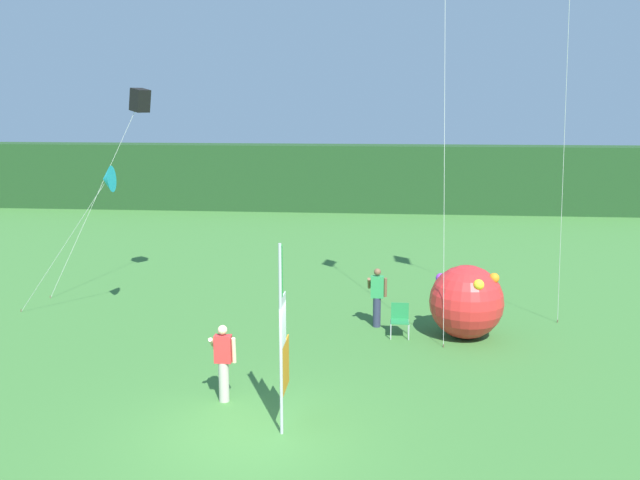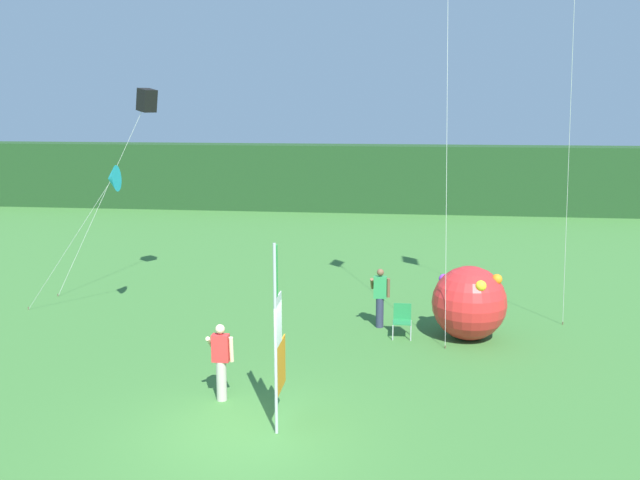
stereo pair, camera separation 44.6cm
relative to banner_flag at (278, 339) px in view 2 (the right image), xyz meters
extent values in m
plane|color=#3D7533|center=(-0.57, -0.40, -1.79)|extent=(120.00, 120.00, 0.00)
cube|color=#1E421E|center=(-0.57, 28.67, 0.12)|extent=(80.00, 2.40, 3.83)
cylinder|color=#B7B7BC|center=(0.00, -0.29, 0.08)|extent=(0.06, 0.06, 3.74)
cube|color=orange|center=(0.00, 0.22, -0.62)|extent=(0.02, 0.97, 1.00)
cube|color=white|center=(0.00, 0.04, 0.38)|extent=(0.02, 0.60, 1.00)
cube|color=green|center=(0.00, -0.15, 1.38)|extent=(0.02, 0.23, 1.00)
cylinder|color=#2D334C|center=(1.69, 6.56, -1.37)|extent=(0.22, 0.22, 0.86)
cube|color=#2D8E4C|center=(1.69, 6.56, -0.63)|extent=(0.36, 0.20, 0.62)
sphere|color=brown|center=(1.69, 6.56, -0.19)|extent=(0.20, 0.20, 0.20)
cylinder|color=brown|center=(1.46, 6.62, -0.54)|extent=(0.09, 0.48, 0.42)
cylinder|color=brown|center=(1.92, 6.57, -0.64)|extent=(0.09, 0.14, 0.56)
cylinder|color=#B7B2A3|center=(-1.45, 1.09, -1.36)|extent=(0.22, 0.22, 0.87)
cube|color=red|center=(-1.45, 1.09, -0.62)|extent=(0.36, 0.20, 0.60)
sphere|color=beige|center=(-1.45, 1.09, -0.20)|extent=(0.20, 0.20, 0.20)
cylinder|color=beige|center=(-1.68, 1.16, -0.55)|extent=(0.09, 0.48, 0.42)
cylinder|color=beige|center=(-1.22, 1.10, -0.65)|extent=(0.09, 0.14, 0.56)
sphere|color=red|center=(4.10, 5.85, -0.80)|extent=(2.00, 2.00, 2.00)
sphere|color=purple|center=(3.44, 6.40, -0.29)|extent=(0.28, 0.28, 0.28)
sphere|color=orange|center=(4.77, 5.68, -0.08)|extent=(0.28, 0.28, 0.28)
sphere|color=yellow|center=(4.31, 5.14, -0.13)|extent=(0.28, 0.28, 0.28)
cylinder|color=#BCBCC1|center=(2.09, 5.48, -1.58)|extent=(0.03, 0.03, 0.42)
cylinder|color=#BCBCC1|center=(2.57, 5.48, -1.58)|extent=(0.03, 0.03, 0.42)
cylinder|color=#BCBCC1|center=(2.09, 5.96, -1.58)|extent=(0.03, 0.03, 0.42)
cylinder|color=#BCBCC1|center=(2.57, 5.96, -1.58)|extent=(0.03, 0.03, 0.42)
cube|color=#237F42|center=(2.33, 5.72, -1.36)|extent=(0.48, 0.48, 0.03)
cube|color=#237F42|center=(2.33, 5.96, -1.12)|extent=(0.48, 0.03, 0.44)
cylinder|color=brown|center=(-9.13, 6.96, -1.75)|extent=(0.03, 0.03, 0.08)
cylinder|color=silver|center=(-7.51, 6.61, 0.29)|extent=(3.25, 0.70, 4.17)
cone|color=#23B2C6|center=(-5.89, 6.27, 2.37)|extent=(0.35, 0.76, 0.76)
cylinder|color=brown|center=(-8.96, 8.51, -1.75)|extent=(0.03, 0.03, 0.08)
cylinder|color=silver|center=(-7.47, 8.99, 1.38)|extent=(3.00, 0.97, 6.34)
cube|color=black|center=(-5.97, 9.47, 4.55)|extent=(0.75, 0.72, 0.78)
cylinder|color=brown|center=(6.91, 7.46, -1.75)|extent=(0.03, 0.03, 0.08)
cylinder|color=silver|center=(6.62, 6.91, 3.94)|extent=(0.58, 1.10, 11.47)
cylinder|color=brown|center=(3.46, 4.98, -1.75)|extent=(0.03, 0.03, 0.08)
cylinder|color=silver|center=(3.35, 5.52, 3.60)|extent=(0.24, 1.09, 10.79)
camera|label=1|loc=(1.98, -12.90, 4.48)|focal=39.95mm
camera|label=2|loc=(2.42, -12.85, 4.48)|focal=39.95mm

